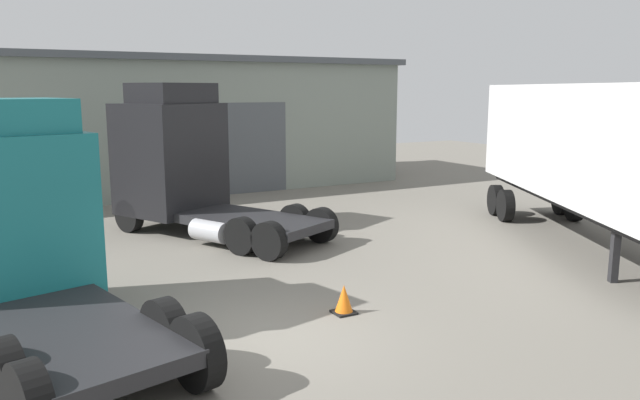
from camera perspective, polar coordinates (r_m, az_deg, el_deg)
ground_plane at (r=10.68m, az=-4.90°, el=-12.65°), size 60.00×60.00×0.00m
warehouse_building at (r=26.96m, az=-20.80°, el=6.47°), size 26.18×7.78×5.41m
tractor_unit_teal at (r=11.73m, az=-26.21°, el=-2.00°), size 3.80×6.59×3.97m
container_trailer_blue at (r=17.56m, az=23.75°, el=4.54°), size 7.00×10.32×4.25m
tractor_unit_black at (r=18.66m, az=-12.66°, el=3.40°), size 5.00×6.85×4.29m
traffic_cone at (r=11.74m, az=2.20°, el=-9.14°), size 0.40×0.40×0.55m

